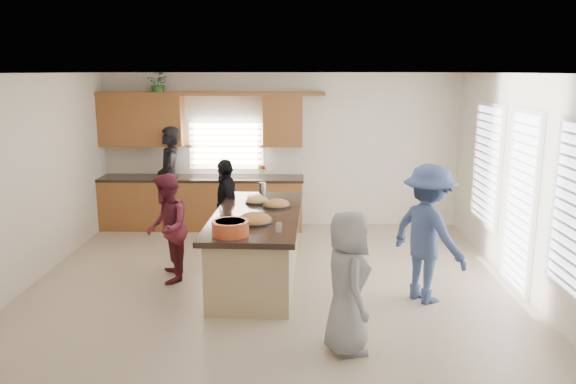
{
  "coord_description": "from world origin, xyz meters",
  "views": [
    {
      "loc": [
        0.38,
        -7.23,
        2.83
      ],
      "look_at": [
        0.2,
        0.52,
        1.15
      ],
      "focal_mm": 35.0,
      "sensor_mm": 36.0,
      "label": 1
    }
  ],
  "objects_px": {
    "island": "(257,249)",
    "salad_bowl": "(230,227)",
    "woman_right_back": "(428,234)",
    "woman_right_front": "(347,282)",
    "woman_left_front": "(226,207)",
    "woman_left_back": "(170,179)",
    "woman_left_mid": "(167,228)"
  },
  "relations": [
    {
      "from": "woman_right_front",
      "to": "woman_right_back",
      "type": "bearing_deg",
      "value": -49.97
    },
    {
      "from": "woman_left_mid",
      "to": "woman_right_front",
      "type": "height_order",
      "value": "woman_left_mid"
    },
    {
      "from": "woman_left_back",
      "to": "woman_left_front",
      "type": "relative_size",
      "value": 1.24
    },
    {
      "from": "island",
      "to": "woman_left_mid",
      "type": "distance_m",
      "value": 1.25
    },
    {
      "from": "woman_left_mid",
      "to": "woman_left_front",
      "type": "height_order",
      "value": "woman_left_front"
    },
    {
      "from": "woman_right_back",
      "to": "woman_right_front",
      "type": "xyz_separation_m",
      "value": [
        -1.1,
        -1.33,
        -0.13
      ]
    },
    {
      "from": "island",
      "to": "woman_left_front",
      "type": "height_order",
      "value": "woman_left_front"
    },
    {
      "from": "salad_bowl",
      "to": "woman_right_back",
      "type": "distance_m",
      "value": 2.43
    },
    {
      "from": "island",
      "to": "salad_bowl",
      "type": "relative_size",
      "value": 6.3
    },
    {
      "from": "woman_left_mid",
      "to": "woman_left_front",
      "type": "bearing_deg",
      "value": 141.29
    },
    {
      "from": "salad_bowl",
      "to": "woman_right_back",
      "type": "xyz_separation_m",
      "value": [
        2.39,
        0.39,
        -0.18
      ]
    },
    {
      "from": "island",
      "to": "woman_left_front",
      "type": "distance_m",
      "value": 1.35
    },
    {
      "from": "woman_left_mid",
      "to": "woman_right_front",
      "type": "distance_m",
      "value": 2.99
    },
    {
      "from": "woman_left_mid",
      "to": "woman_right_back",
      "type": "bearing_deg",
      "value": 68.9
    },
    {
      "from": "island",
      "to": "salad_bowl",
      "type": "height_order",
      "value": "salad_bowl"
    },
    {
      "from": "woman_left_front",
      "to": "woman_right_back",
      "type": "xyz_separation_m",
      "value": [
        2.74,
        -1.82,
        0.12
      ]
    },
    {
      "from": "woman_left_front",
      "to": "island",
      "type": "bearing_deg",
      "value": 6.21
    },
    {
      "from": "salad_bowl",
      "to": "woman_left_mid",
      "type": "height_order",
      "value": "woman_left_mid"
    },
    {
      "from": "woman_left_mid",
      "to": "salad_bowl",
      "type": "bearing_deg",
      "value": 33.91
    },
    {
      "from": "salad_bowl",
      "to": "woman_right_front",
      "type": "distance_m",
      "value": 1.63
    },
    {
      "from": "island",
      "to": "woman_left_back",
      "type": "height_order",
      "value": "woman_left_back"
    },
    {
      "from": "woman_left_back",
      "to": "woman_left_mid",
      "type": "xyz_separation_m",
      "value": [
        0.54,
        -2.57,
        -0.19
      ]
    },
    {
      "from": "woman_right_front",
      "to": "woman_left_mid",
      "type": "bearing_deg",
      "value": 39.51
    },
    {
      "from": "salad_bowl",
      "to": "woman_left_mid",
      "type": "distance_m",
      "value": 1.43
    },
    {
      "from": "salad_bowl",
      "to": "woman_left_front",
      "type": "xyz_separation_m",
      "value": [
        -0.35,
        2.22,
        -0.29
      ]
    },
    {
      "from": "woman_right_back",
      "to": "woman_left_front",
      "type": "bearing_deg",
      "value": 21.94
    },
    {
      "from": "salad_bowl",
      "to": "woman_left_mid",
      "type": "relative_size",
      "value": 0.29
    },
    {
      "from": "island",
      "to": "woman_left_mid",
      "type": "height_order",
      "value": "woman_left_mid"
    },
    {
      "from": "woman_left_back",
      "to": "woman_left_mid",
      "type": "bearing_deg",
      "value": -1.46
    },
    {
      "from": "woman_left_front",
      "to": "woman_right_back",
      "type": "distance_m",
      "value": 3.29
    },
    {
      "from": "island",
      "to": "salad_bowl",
      "type": "distance_m",
      "value": 1.21
    },
    {
      "from": "salad_bowl",
      "to": "woman_right_front",
      "type": "bearing_deg",
      "value": -35.79
    }
  ]
}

